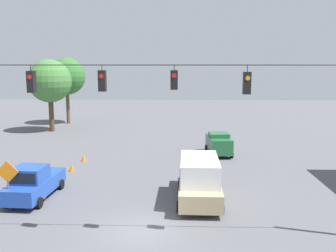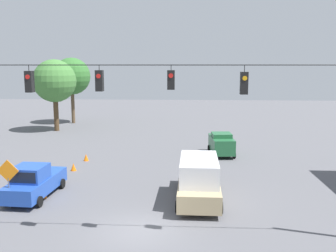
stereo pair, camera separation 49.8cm
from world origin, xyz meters
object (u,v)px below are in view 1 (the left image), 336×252
Objects in this scene: traffic_cone_second at (60,180)px; tree_horizon_right at (67,77)px; traffic_cone_nearest at (43,194)px; pickup_truck_blue_parked_shoulder at (34,183)px; tree_horizon_left at (50,81)px; work_zone_sign at (8,176)px; box_truck_tan_crossing_near at (199,179)px; sedan_green_oncoming_far at (219,143)px; traffic_cone_fourth at (84,158)px; overhead_signal_span at (138,122)px; traffic_cone_third at (72,168)px.

tree_horizon_right reaches higher than traffic_cone_second.
tree_horizon_right is (7.32, -29.70, 6.21)m from traffic_cone_nearest.
tree_horizon_left is (6.93, -23.32, 5.14)m from pickup_truck_blue_parked_shoulder.
tree_horizon_right reaches higher than traffic_cone_nearest.
box_truck_tan_crossing_near is at bearing -169.64° from work_zone_sign.
traffic_cone_fourth is at bearing 13.22° from sedan_green_oncoming_far.
sedan_green_oncoming_far is 6.87× the size of traffic_cone_fourth.
pickup_truck_blue_parked_shoulder reaches higher than traffic_cone_nearest.
overhead_signal_span is at bearing 143.03° from traffic_cone_nearest.
box_truck_tan_crossing_near reaches higher than traffic_cone_fourth.
box_truck_tan_crossing_near is at bearing -178.62° from traffic_cone_nearest.
box_truck_tan_crossing_near is (-3.04, -5.09, -4.23)m from overhead_signal_span.
work_zone_sign reaches higher than traffic_cone_third.
pickup_truck_blue_parked_shoulder reaches higher than sedan_green_oncoming_far.
traffic_cone_second is at bearing -104.06° from pickup_truck_blue_parked_shoulder.
tree_horizon_left is at bearing -63.77° from overhead_signal_span.
traffic_cone_nearest is 2.72m from work_zone_sign.
work_zone_sign reaches higher than traffic_cone_nearest.
overhead_signal_span is 9.04m from work_zone_sign.
traffic_cone_third is 0.07× the size of tree_horizon_left.
traffic_cone_second and traffic_cone_fourth have the same top height.
traffic_cone_fourth is at bearing -43.43° from box_truck_tan_crossing_near.
traffic_cone_fourth is 0.07× the size of tree_horizon_left.
pickup_truck_blue_parked_shoulder is at bearing 75.94° from traffic_cone_second.
sedan_green_oncoming_far is (-2.33, -11.58, -0.26)m from box_truck_tan_crossing_near.
work_zone_sign is 0.31× the size of tree_horizon_right.
traffic_cone_nearest is 1.00× the size of traffic_cone_fourth.
traffic_cone_fourth is (-0.15, -3.04, 0.00)m from traffic_cone_third.
tree_horizon_left is at bearing -31.05° from sedan_green_oncoming_far.
work_zone_sign is (1.40, 10.81, 1.69)m from traffic_cone_fourth.
work_zone_sign is 32.34m from tree_horizon_right.
traffic_cone_fourth is 17.29m from tree_horizon_left.
pickup_truck_blue_parked_shoulder is (10.06, 0.11, -0.33)m from box_truck_tan_crossing_near.
overhead_signal_span reaches higher than work_zone_sign.
traffic_cone_fourth is 0.21× the size of work_zone_sign.
pickup_truck_blue_parked_shoulder is at bearing 85.41° from traffic_cone_fourth.
tree_horizon_left reaches higher than work_zone_sign.
traffic_cone_third is (-0.01, -6.03, 0.00)m from traffic_cone_nearest.
traffic_cone_second is at bearing 110.26° from tree_horizon_left.
traffic_cone_nearest and traffic_cone_third have the same top height.
traffic_cone_second is (11.71, 8.98, -0.75)m from sedan_green_oncoming_far.
work_zone_sign is at bearing 54.35° from traffic_cone_nearest.
tree_horizon_left is (7.61, -20.61, 5.82)m from traffic_cone_second.
traffic_cone_fourth is at bearing -90.35° from traffic_cone_second.
sedan_green_oncoming_far is at bearing -142.52° from traffic_cone_second.
overhead_signal_span reaches higher than traffic_cone_third.
traffic_cone_fourth is (6.30, -13.93, -5.24)m from overhead_signal_span.
tree_horizon_left reaches higher than traffic_cone_fourth.
box_truck_tan_crossing_near reaches higher than traffic_cone_third.
work_zone_sign is 0.32× the size of tree_horizon_left.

